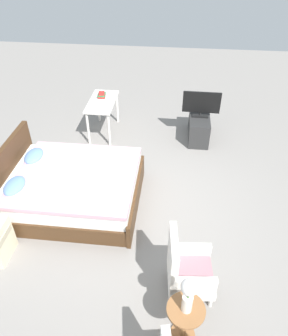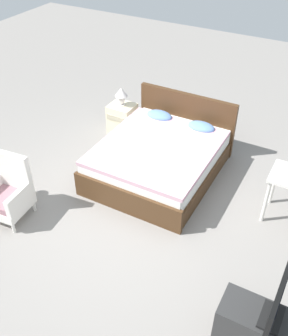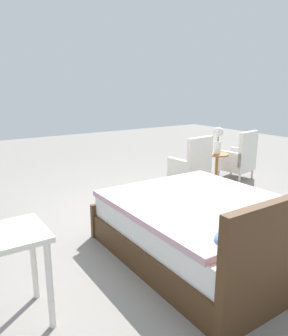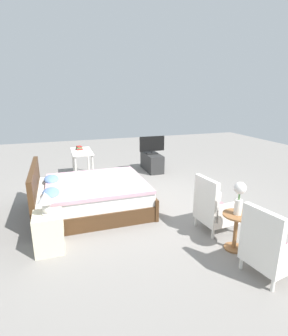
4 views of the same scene
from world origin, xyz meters
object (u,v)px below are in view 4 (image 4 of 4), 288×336
armchair_by_window_right (214,209)px  nightstand (49,232)px  tv_flatscreen (152,145)px  book_stack (79,148)px  armchair_by_window_left (268,248)px  tv_stand (152,162)px  flower_vase (239,195)px  table_lamp (45,200)px  bed (90,196)px  vanity_desk (82,155)px  side_table (236,227)px

armchair_by_window_right → nightstand: armchair_by_window_right is taller
tv_flatscreen → book_stack: bearing=85.7°
armchair_by_window_left → nightstand: size_ratio=1.64×
armchair_by_window_right → tv_stand: (3.58, -0.23, -0.12)m
flower_vase → table_lamp: flower_vase is taller
tv_stand → bed: bearing=136.8°
armchair_by_window_right → tv_flatscreen: size_ratio=1.25×
armchair_by_window_left → flower_vase: (0.61, 0.01, 0.47)m
book_stack → vanity_desk: bearing=-167.2°
vanity_desk → flower_vase: bearing=-157.2°
tv_flatscreen → vanity_desk: size_ratio=0.71×
bed → flower_vase: flower_vase is taller
bed → armchair_by_window_left: (-2.57, -1.83, 0.08)m
table_lamp → book_stack: bearing=-12.3°
nightstand → tv_stand: nightstand is taller
bed → flower_vase: size_ratio=4.32×
armchair_by_window_left → armchair_by_window_right: bearing=0.0°
bed → armchair_by_window_left: size_ratio=2.24×
tv_flatscreen → armchair_by_window_left: bearing=177.2°
tv_stand → vanity_desk: (-0.02, 1.99, 0.37)m
tv_stand → vanity_desk: 2.02m
armchair_by_window_left → armchair_by_window_right: same height
armchair_by_window_right → tv_stand: size_ratio=0.96×
flower_vase → table_lamp: bearing=72.0°
bed → tv_flatscreen: bearing=-43.1°
armchair_by_window_left → book_stack: (4.93, 1.79, 0.40)m
armchair_by_window_right → tv_stand: 3.59m
armchair_by_window_right → vanity_desk: (3.56, 1.75, 0.25)m
armchair_by_window_left → flower_vase: flower_vase is taller
nightstand → flower_vase: bearing=-108.0°
flower_vase → tv_stand: flower_vase is taller
bed → table_lamp: bed is taller
armchair_by_window_left → flower_vase: size_ratio=1.93×
bed → table_lamp: bearing=147.5°
armchair_by_window_left → tv_flatscreen: 4.80m
tv_flatscreen → nightstand: bearing=140.2°
tv_stand → book_stack: bearing=85.6°
armchair_by_window_right → vanity_desk: size_ratio=0.88×
armchair_by_window_right → table_lamp: armchair_by_window_right is taller
tv_stand → tv_flatscreen: bearing=-0.6°
table_lamp → vanity_desk: 3.42m
book_stack → flower_vase: bearing=-157.6°
flower_vase → tv_flatscreen: flower_vase is taller
tv_stand → book_stack: 2.10m
tv_stand → armchair_by_window_left: bearing=177.2°
side_table → tv_stand: side_table is taller
flower_vase → book_stack: 4.68m
nightstand → table_lamp: size_ratio=1.70×
table_lamp → book_stack: (3.50, -0.76, -0.00)m
table_lamp → tv_flatscreen: (3.34, -2.79, -0.01)m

